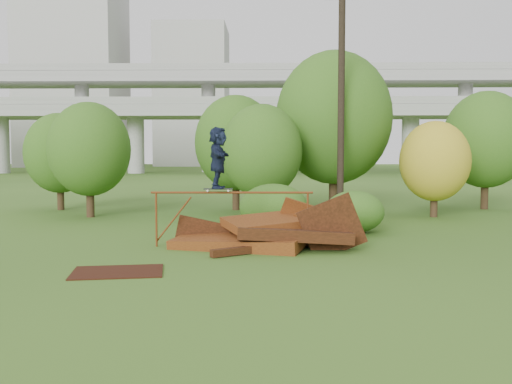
{
  "coord_description": "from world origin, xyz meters",
  "views": [
    {
      "loc": [
        -0.41,
        -14.95,
        2.79
      ],
      "look_at": [
        -0.8,
        2.0,
        1.6
      ],
      "focal_mm": 40.0,
      "sensor_mm": 36.0,
      "label": 1
    }
  ],
  "objects_px": {
    "flat_plate": "(118,272)",
    "utility_pole": "(341,99)",
    "skater": "(218,158)",
    "scrap_pile": "(266,235)"
  },
  "relations": [
    {
      "from": "flat_plate",
      "to": "utility_pole",
      "type": "relative_size",
      "value": 0.21
    },
    {
      "from": "flat_plate",
      "to": "skater",
      "type": "bearing_deg",
      "value": 61.27
    },
    {
      "from": "scrap_pile",
      "to": "flat_plate",
      "type": "height_order",
      "value": "scrap_pile"
    },
    {
      "from": "skater",
      "to": "utility_pole",
      "type": "xyz_separation_m",
      "value": [
        4.46,
        7.03,
        2.36
      ]
    },
    {
      "from": "skater",
      "to": "utility_pole",
      "type": "distance_m",
      "value": 8.65
    },
    {
      "from": "skater",
      "to": "flat_plate",
      "type": "height_order",
      "value": "skater"
    },
    {
      "from": "skater",
      "to": "flat_plate",
      "type": "xyz_separation_m",
      "value": [
        -2.02,
        -3.68,
        -2.61
      ]
    },
    {
      "from": "utility_pole",
      "to": "scrap_pile",
      "type": "bearing_deg",
      "value": -113.44
    },
    {
      "from": "utility_pole",
      "to": "skater",
      "type": "bearing_deg",
      "value": -122.38
    },
    {
      "from": "utility_pole",
      "to": "flat_plate",
      "type": "bearing_deg",
      "value": -121.15
    }
  ]
}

